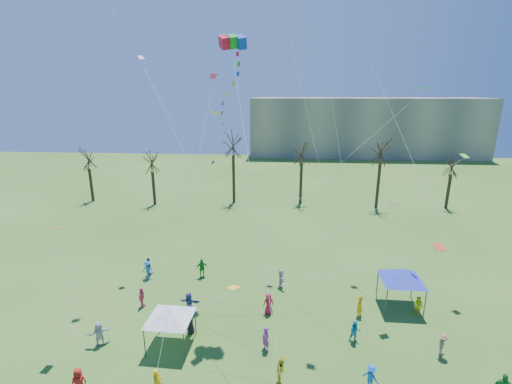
# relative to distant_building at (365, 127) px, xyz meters

# --- Properties ---
(distant_building) EXTENTS (60.00, 14.00, 15.00)m
(distant_building) POSITION_rel_distant_building_xyz_m (0.00, 0.00, 0.00)
(distant_building) COLOR gray
(distant_building) RESTS_ON ground
(bare_tree_row) EXTENTS (68.45, 8.47, 11.57)m
(bare_tree_row) POSITION_rel_distant_building_xyz_m (-17.41, -45.50, -0.29)
(bare_tree_row) COLOR black
(bare_tree_row) RESTS_ON ground
(big_box_kite) EXTENTS (3.03, 7.17, 21.57)m
(big_box_kite) POSITION_rel_distant_building_xyz_m (-25.46, -72.84, 7.97)
(big_box_kite) COLOR red
(big_box_kite) RESTS_ON ground
(canopy_tent_white) EXTENTS (4.06, 4.06, 3.05)m
(canopy_tent_white) POSITION_rel_distant_building_xyz_m (-29.18, -77.23, -4.92)
(canopy_tent_white) COLOR #3F3F44
(canopy_tent_white) RESTS_ON ground
(canopy_tent_blue) EXTENTS (4.43, 4.43, 3.32)m
(canopy_tent_blue) POSITION_rel_distant_building_xyz_m (-12.21, -71.33, -4.69)
(canopy_tent_blue) COLOR #3F3F44
(canopy_tent_blue) RESTS_ON ground
(festival_crowd) EXTENTS (26.16, 14.70, 1.85)m
(festival_crowd) POSITION_rel_distant_building_xyz_m (-24.35, -74.70, -6.64)
(festival_crowd) COLOR #AE1A15
(festival_crowd) RESTS_ON ground
(small_kites_aloft) EXTENTS (29.40, 18.62, 32.25)m
(small_kites_aloft) POSITION_rel_distant_building_xyz_m (-22.17, -71.18, 5.71)
(small_kites_aloft) COLOR orange
(small_kites_aloft) RESTS_ON ground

